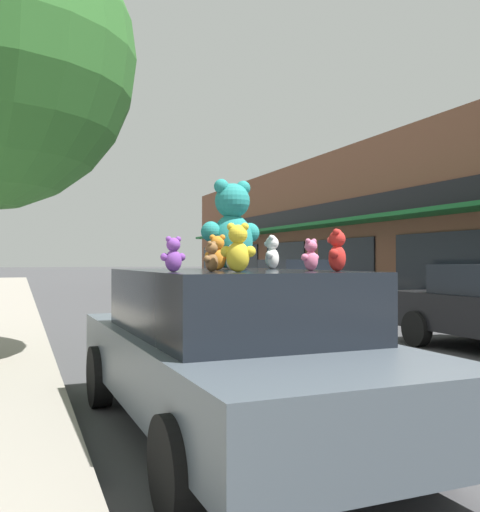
# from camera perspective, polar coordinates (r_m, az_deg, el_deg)

# --- Properties ---
(ground_plane) EXTENTS (260.00, 260.00, 0.00)m
(ground_plane) POSITION_cam_1_polar(r_m,az_deg,el_deg) (7.24, 20.68, -13.09)
(ground_plane) COLOR #424244
(plush_art_car) EXTENTS (2.18, 4.82, 1.50)m
(plush_art_car) POSITION_cam_1_polar(r_m,az_deg,el_deg) (5.27, -0.99, -9.15)
(plush_art_car) COLOR #4C5660
(plush_art_car) RESTS_ON ground_plane
(teddy_bear_giant) EXTENTS (0.67, 0.43, 0.89)m
(teddy_bear_giant) POSITION_cam_1_polar(r_m,az_deg,el_deg) (5.63, -0.80, 2.98)
(teddy_bear_giant) COLOR teal
(teddy_bear_giant) RESTS_ON plush_art_car
(teddy_bear_brown) EXTENTS (0.17, 0.16, 0.24)m
(teddy_bear_brown) POSITION_cam_1_polar(r_m,az_deg,el_deg) (4.51, -2.87, -0.10)
(teddy_bear_brown) COLOR olive
(teddy_bear_brown) RESTS_ON plush_art_car
(teddy_bear_black) EXTENTS (0.17, 0.17, 0.25)m
(teddy_bear_black) POSITION_cam_1_polar(r_m,az_deg,el_deg) (6.05, 0.34, -0.15)
(teddy_bear_black) COLOR black
(teddy_bear_black) RESTS_ON plush_art_car
(teddy_bear_pink) EXTENTS (0.21, 0.15, 0.28)m
(teddy_bear_pink) POSITION_cam_1_polar(r_m,az_deg,el_deg) (4.93, 7.09, 0.07)
(teddy_bear_pink) COLOR pink
(teddy_bear_pink) RESTS_ON plush_art_car
(teddy_bear_orange) EXTENTS (0.25, 0.19, 0.33)m
(teddy_bear_orange) POSITION_cam_1_polar(r_m,az_deg,el_deg) (5.26, -2.27, 0.30)
(teddy_bear_orange) COLOR orange
(teddy_bear_orange) RESTS_ON plush_art_car
(teddy_bear_red) EXTENTS (0.23, 0.24, 0.35)m
(teddy_bear_red) POSITION_cam_1_polar(r_m,az_deg,el_deg) (4.72, 9.67, 0.50)
(teddy_bear_red) COLOR red
(teddy_bear_red) RESTS_ON plush_art_car
(teddy_bear_cream) EXTENTS (0.13, 0.18, 0.23)m
(teddy_bear_cream) POSITION_cam_1_polar(r_m,az_deg,el_deg) (5.22, -0.88, -0.19)
(teddy_bear_cream) COLOR beige
(teddy_bear_cream) RESTS_ON plush_art_car
(teddy_bear_purple) EXTENTS (0.20, 0.13, 0.28)m
(teddy_bear_purple) POSITION_cam_1_polar(r_m,az_deg,el_deg) (4.48, -6.68, 0.12)
(teddy_bear_purple) COLOR purple
(teddy_bear_purple) RESTS_ON plush_art_car
(teddy_bear_white) EXTENTS (0.22, 0.26, 0.35)m
(teddy_bear_white) POSITION_cam_1_polar(r_m,az_deg,el_deg) (5.91, 3.21, 0.33)
(teddy_bear_white) COLOR white
(teddy_bear_white) RESTS_ON plush_art_car
(teddy_bear_yellow) EXTENTS (0.29, 0.22, 0.38)m
(teddy_bear_yellow) POSITION_cam_1_polar(r_m,az_deg,el_deg) (4.38, -0.21, 0.77)
(teddy_bear_yellow) COLOR yellow
(teddy_bear_yellow) RESTS_ON plush_art_car
(parked_car_far_right) EXTENTS (2.07, 4.08, 1.61)m
(parked_car_far_right) POSITION_cam_1_polar(r_m,az_deg,el_deg) (17.34, 5.65, -2.97)
(parked_car_far_right) COLOR silver
(parked_car_far_right) RESTS_ON ground_plane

